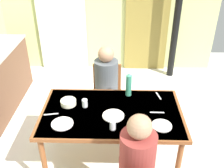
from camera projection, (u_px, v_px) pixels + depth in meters
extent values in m
plane|color=silver|center=(98.00, 155.00, 3.22)|extent=(6.41, 6.41, 0.00)
cube|color=olive|center=(147.00, 20.00, 4.75)|extent=(0.80, 0.05, 2.00)
cylinder|color=black|center=(179.00, 0.00, 4.29)|extent=(0.12, 0.12, 2.84)
cube|color=white|center=(60.00, 9.00, 4.67)|extent=(0.90, 0.03, 2.38)
cube|color=brown|center=(112.00, 113.00, 2.74)|extent=(1.49, 0.88, 0.04)
cube|color=#EAB86D|center=(112.00, 112.00, 2.73)|extent=(1.43, 0.84, 0.00)
cylinder|color=brown|center=(44.00, 164.00, 2.63)|extent=(0.06, 0.06, 0.72)
cylinder|color=brown|center=(178.00, 167.00, 2.60)|extent=(0.06, 0.06, 0.72)
cylinder|color=brown|center=(59.00, 119.00, 3.26)|extent=(0.06, 0.06, 0.72)
cylinder|color=brown|center=(166.00, 120.00, 3.24)|extent=(0.06, 0.06, 0.72)
cube|color=brown|center=(107.00, 98.00, 3.51)|extent=(0.40, 0.40, 0.04)
cube|color=brown|center=(107.00, 78.00, 3.56)|extent=(0.38, 0.04, 0.42)
cylinder|color=brown|center=(119.00, 120.00, 3.48)|extent=(0.04, 0.04, 0.41)
cylinder|color=brown|center=(94.00, 120.00, 3.49)|extent=(0.04, 0.04, 0.41)
cylinder|color=brown|center=(119.00, 106.00, 3.77)|extent=(0.04, 0.04, 0.41)
cylinder|color=brown|center=(96.00, 105.00, 3.78)|extent=(0.04, 0.04, 0.41)
cylinder|color=maroon|center=(137.00, 159.00, 2.14)|extent=(0.30, 0.30, 0.52)
sphere|color=#A87A5B|center=(140.00, 127.00, 1.96)|extent=(0.20, 0.20, 0.20)
cube|color=#474F51|center=(106.00, 101.00, 3.34)|extent=(0.30, 0.22, 0.12)
cylinder|color=#4C5156|center=(106.00, 79.00, 3.30)|extent=(0.30, 0.30, 0.52)
sphere|color=#A87A5B|center=(106.00, 54.00, 3.12)|extent=(0.20, 0.20, 0.20)
cylinder|color=#3B9272|center=(129.00, 85.00, 2.94)|extent=(0.07, 0.07, 0.26)
cone|color=#479679|center=(129.00, 74.00, 2.87)|extent=(0.05, 0.05, 0.04)
cylinder|color=silver|center=(68.00, 102.00, 2.83)|extent=(0.17, 0.17, 0.05)
cylinder|color=white|center=(113.00, 116.00, 2.66)|extent=(0.22, 0.22, 0.01)
cylinder|color=white|center=(162.00, 126.00, 2.52)|extent=(0.20, 0.20, 0.01)
cylinder|color=white|center=(62.00, 124.00, 2.55)|extent=(0.22, 0.22, 0.01)
cylinder|color=silver|center=(85.00, 103.00, 2.79)|extent=(0.06, 0.06, 0.09)
cylinder|color=silver|center=(113.00, 125.00, 2.47)|extent=(0.06, 0.06, 0.10)
cube|color=silver|center=(51.00, 114.00, 2.69)|extent=(0.15, 0.04, 0.00)
cube|color=silver|center=(158.00, 96.00, 2.99)|extent=(0.05, 0.15, 0.00)
cube|color=silver|center=(157.00, 112.00, 2.71)|extent=(0.15, 0.02, 0.00)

